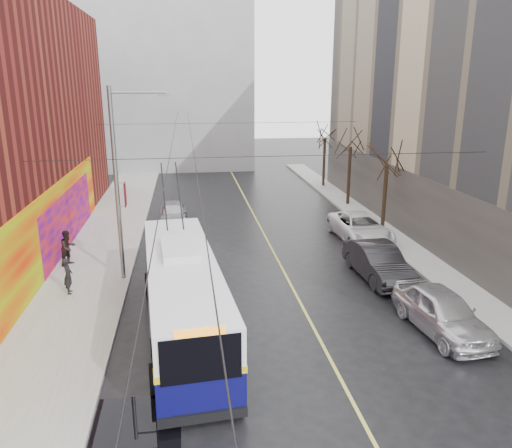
# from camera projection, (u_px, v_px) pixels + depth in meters

# --- Properties ---
(ground) EXTENTS (140.00, 140.00, 0.00)m
(ground) POSITION_uv_depth(u_px,v_px,m) (299.00, 395.00, 15.16)
(ground) COLOR black
(ground) RESTS_ON ground
(sidewalk_left) EXTENTS (4.00, 60.00, 0.15)m
(sidewalk_left) POSITION_uv_depth(u_px,v_px,m) (94.00, 266.00, 25.49)
(sidewalk_left) COLOR gray
(sidewalk_left) RESTS_ON ground
(sidewalk_right) EXTENTS (2.00, 60.00, 0.15)m
(sidewalk_right) POSITION_uv_depth(u_px,v_px,m) (409.00, 251.00, 27.76)
(sidewalk_right) COLOR gray
(sidewalk_right) RESTS_ON ground
(lane_line) EXTENTS (0.12, 50.00, 0.01)m
(lane_line) POSITION_uv_depth(u_px,v_px,m) (271.00, 247.00, 28.69)
(lane_line) COLOR #BFB74C
(lane_line) RESTS_ON ground
(building_far) EXTENTS (20.50, 12.10, 18.00)m
(building_far) POSITION_uv_depth(u_px,v_px,m) (157.00, 83.00, 54.70)
(building_far) COLOR gray
(building_far) RESTS_ON ground
(streetlight_pole) EXTENTS (2.65, 0.60, 9.00)m
(streetlight_pole) POSITION_uv_depth(u_px,v_px,m) (120.00, 181.00, 22.52)
(streetlight_pole) COLOR slate
(streetlight_pole) RESTS_ON ground
(catenary_wires) EXTENTS (18.00, 60.00, 0.22)m
(catenary_wires) POSITION_uv_depth(u_px,v_px,m) (196.00, 137.00, 27.16)
(catenary_wires) COLOR black
(tree_near) EXTENTS (3.20, 3.20, 6.40)m
(tree_near) POSITION_uv_depth(u_px,v_px,m) (388.00, 153.00, 30.22)
(tree_near) COLOR black
(tree_near) RESTS_ON ground
(tree_mid) EXTENTS (3.20, 3.20, 6.68)m
(tree_mid) POSITION_uv_depth(u_px,v_px,m) (351.00, 136.00, 36.81)
(tree_mid) COLOR black
(tree_mid) RESTS_ON ground
(tree_far) EXTENTS (3.20, 3.20, 6.57)m
(tree_far) POSITION_uv_depth(u_px,v_px,m) (325.00, 129.00, 43.50)
(tree_far) COLOR black
(tree_far) RESTS_ON ground
(puddle) EXTENTS (2.42, 3.72, 0.01)m
(puddle) POSITION_uv_depth(u_px,v_px,m) (135.00, 438.00, 13.30)
(puddle) COLOR black
(puddle) RESTS_ON ground
(pigeons_flying) EXTENTS (4.62, 2.49, 2.90)m
(pigeons_flying) POSITION_uv_depth(u_px,v_px,m) (219.00, 128.00, 22.08)
(pigeons_flying) COLOR slate
(trolleybus) EXTENTS (3.51, 11.85, 5.55)m
(trolleybus) POSITION_uv_depth(u_px,v_px,m) (183.00, 293.00, 18.68)
(trolleybus) COLOR #090841
(trolleybus) RESTS_ON ground
(parked_car_a) EXTENTS (2.39, 5.03, 1.66)m
(parked_car_a) POSITION_uv_depth(u_px,v_px,m) (442.00, 311.00, 18.76)
(parked_car_a) COLOR silver
(parked_car_a) RESTS_ON ground
(parked_car_b) EXTENTS (2.02, 5.15, 1.67)m
(parked_car_b) POSITION_uv_depth(u_px,v_px,m) (378.00, 262.00, 23.91)
(parked_car_b) COLOR black
(parked_car_b) RESTS_ON ground
(parked_car_c) EXTENTS (2.84, 5.77, 1.57)m
(parked_car_c) POSITION_uv_depth(u_px,v_px,m) (360.00, 228.00, 29.67)
(parked_car_c) COLOR white
(parked_car_c) RESTS_ON ground
(following_car) EXTENTS (1.81, 4.49, 1.53)m
(following_car) POSITION_uv_depth(u_px,v_px,m) (173.00, 213.00, 32.97)
(following_car) COLOR #A8A7AC
(following_car) RESTS_ON ground
(pedestrian_a) EXTENTS (0.48, 0.65, 1.63)m
(pedestrian_a) POSITION_uv_depth(u_px,v_px,m) (68.00, 276.00, 21.85)
(pedestrian_a) COLOR black
(pedestrian_a) RESTS_ON sidewalk_left
(pedestrian_b) EXTENTS (1.08, 1.12, 1.81)m
(pedestrian_b) POSITION_uv_depth(u_px,v_px,m) (68.00, 248.00, 25.25)
(pedestrian_b) COLOR black
(pedestrian_b) RESTS_ON sidewalk_left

